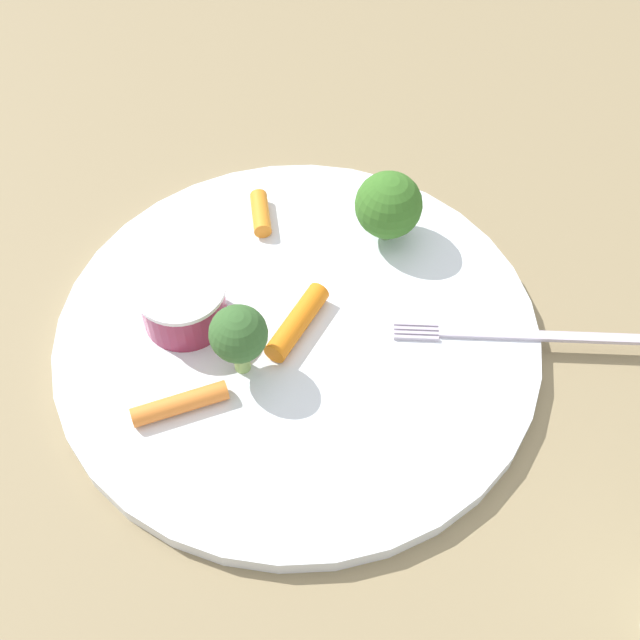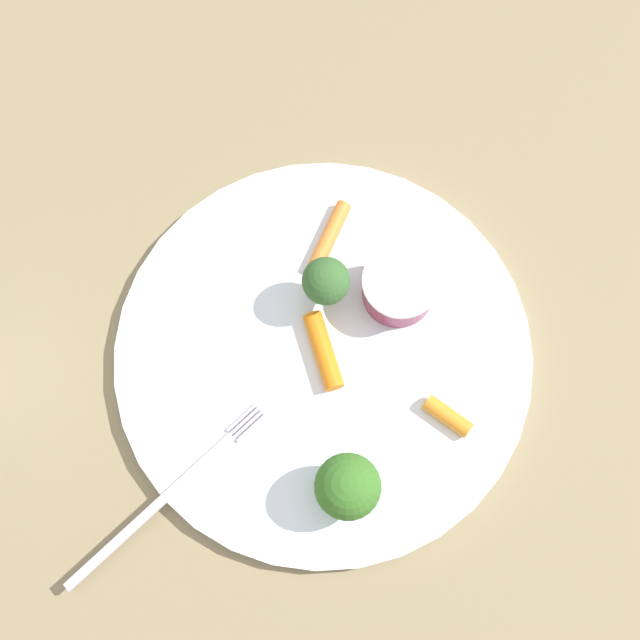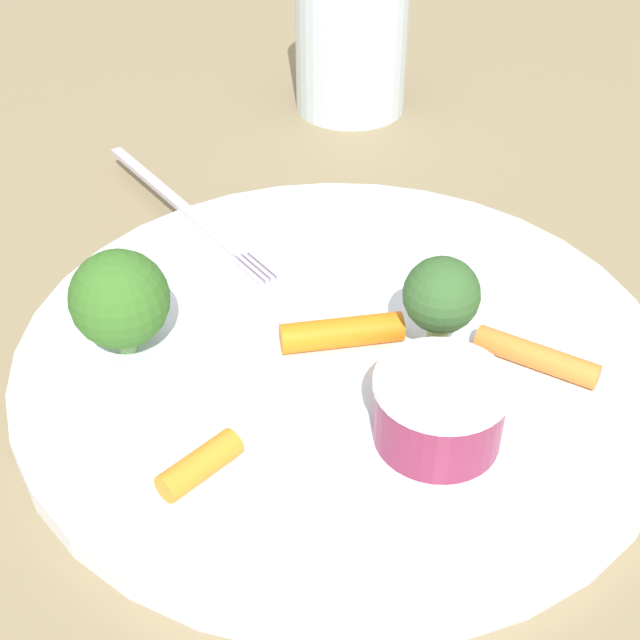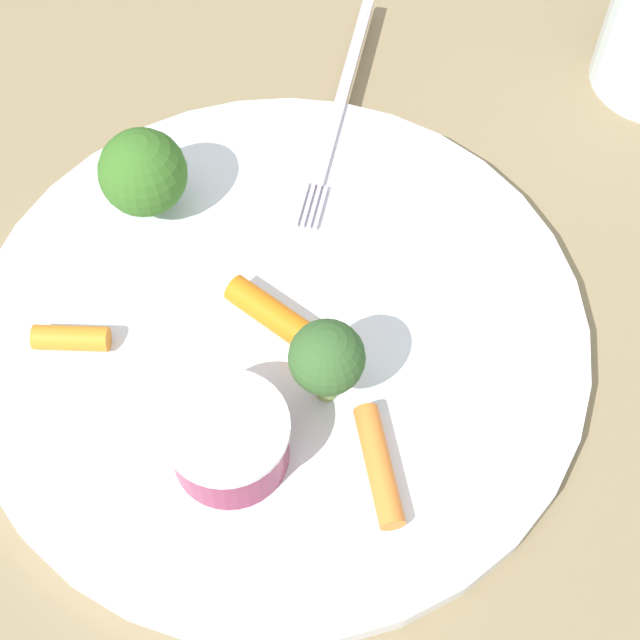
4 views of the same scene
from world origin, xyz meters
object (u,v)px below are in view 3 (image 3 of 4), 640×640
object	(u,v)px
plate	(341,354)
broccoli_floret_1	(441,297)
sauce_cup	(439,409)
carrot_stick_2	(536,356)
drinking_glass	(352,27)
carrot_stick_0	(345,334)
broccoli_floret_0	(121,293)
fork	(187,211)
carrot_stick_1	(200,465)

from	to	relation	value
plate	broccoli_floret_1	size ratio (longest dim) A/B	5.90
broccoli_floret_1	sauce_cup	bearing A→B (deg)	-7.70
plate	carrot_stick_2	size ratio (longest dim) A/B	5.38
sauce_cup	broccoli_floret_1	xyz separation A→B (m)	(-0.05, 0.01, 0.02)
broccoli_floret_1	drinking_glass	world-z (taller)	drinking_glass
carrot_stick_0	carrot_stick_2	bearing A→B (deg)	78.45
drinking_glass	sauce_cup	bearing A→B (deg)	2.15
carrot_stick_0	broccoli_floret_0	bearing A→B (deg)	-93.60
plate	broccoli_floret_0	xyz separation A→B (m)	(-0.00, -0.10, 0.04)
plate	carrot_stick_0	xyz separation A→B (m)	(0.00, 0.00, 0.01)
plate	broccoli_floret_1	xyz separation A→B (m)	(0.01, 0.04, 0.04)
broccoli_floret_1	drinking_glass	xyz separation A→B (m)	(-0.29, -0.02, 0.01)
plate	sauce_cup	size ratio (longest dim) A/B	5.51
sauce_cup	broccoli_floret_0	xyz separation A→B (m)	(-0.07, -0.14, 0.01)
broccoli_floret_1	carrot_stick_0	distance (m)	0.05
broccoli_floret_1	carrot_stick_0	bearing A→B (deg)	-100.07
carrot_stick_0	fork	bearing A→B (deg)	-145.81
broccoli_floret_1	fork	xyz separation A→B (m)	(-0.13, -0.12, -0.03)
fork	broccoli_floret_0	bearing A→B (deg)	-8.85
sauce_cup	carrot_stick_2	world-z (taller)	sauce_cup
carrot_stick_1	fork	xyz separation A→B (m)	(-0.20, -0.02, -0.00)
plate	fork	world-z (taller)	fork
sauce_cup	fork	world-z (taller)	sauce_cup
sauce_cup	carrot_stick_0	size ratio (longest dim) A/B	0.97
broccoli_floret_1	carrot_stick_1	distance (m)	0.13
broccoli_floret_1	carrot_stick_2	distance (m)	0.05
broccoli_floret_1	carrot_stick_1	xyz separation A→B (m)	(0.07, -0.10, -0.03)
carrot_stick_2	drinking_glass	bearing A→B (deg)	-168.05
plate	drinking_glass	size ratio (longest dim) A/B	2.56
sauce_cup	fork	size ratio (longest dim) A/B	0.36
broccoli_floret_0	sauce_cup	bearing A→B (deg)	63.88
broccoli_floret_1	carrot_stick_0	size ratio (longest dim) A/B	0.90
broccoli_floret_0	drinking_glass	bearing A→B (deg)	156.31
broccoli_floret_0	carrot_stick_1	world-z (taller)	broccoli_floret_0
carrot_stick_0	fork	world-z (taller)	carrot_stick_0
carrot_stick_1	plate	bearing A→B (deg)	142.50
plate	broccoli_floret_1	world-z (taller)	broccoli_floret_1
carrot_stick_1	drinking_glass	distance (m)	0.37
broccoli_floret_0	broccoli_floret_1	size ratio (longest dim) A/B	1.01
carrot_stick_0	drinking_glass	size ratio (longest dim) A/B	0.48
carrot_stick_2	fork	size ratio (longest dim) A/B	0.37
plate	drinking_glass	bearing A→B (deg)	175.40
carrot_stick_1	carrot_stick_2	bearing A→B (deg)	112.14
carrot_stick_2	carrot_stick_1	bearing A→B (deg)	-67.86
carrot_stick_2	sauce_cup	bearing A→B (deg)	-50.25
sauce_cup	broccoli_floret_1	distance (m)	0.06
sauce_cup	broccoli_floret_0	distance (m)	0.15
fork	drinking_glass	xyz separation A→B (m)	(-0.16, 0.10, 0.05)
fork	drinking_glass	world-z (taller)	drinking_glass
broccoli_floret_1	carrot_stick_2	world-z (taller)	broccoli_floret_1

